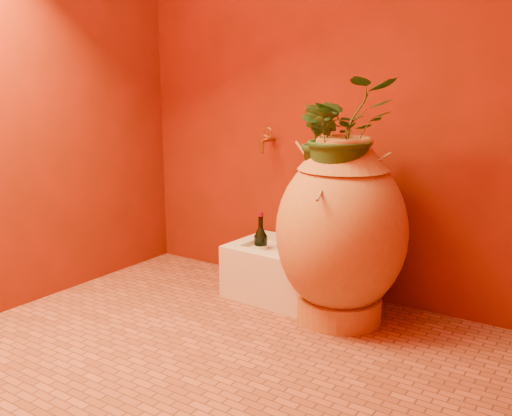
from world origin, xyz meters
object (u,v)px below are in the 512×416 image
Objects in this scene: wine_bottle_a at (300,260)px; wall_tap at (267,139)px; stone_basin at (288,274)px; wine_bottle_c at (261,247)px; amphora at (341,231)px; wine_bottle_b at (305,252)px.

wine_bottle_a is 2.02× the size of wall_tap.
wine_bottle_c is (-0.16, -0.04, 0.14)m from stone_basin.
wall_tap is (-0.63, 0.28, 0.40)m from amphora.
amphora reaches higher than wine_bottle_b.
wine_bottle_a is at bearing -72.63° from wine_bottle_b.
stone_basin is 4.53× the size of wall_tap.
stone_basin is 2.16× the size of wine_bottle_b.
stone_basin is 0.80m from wall_tap.
wall_tap is at bearing 156.20° from amphora.
wine_bottle_b is at bearing 152.93° from amphora.
wine_bottle_b is 0.95× the size of wine_bottle_c.
amphora is 0.37m from wine_bottle_b.
wine_bottle_a is 0.29m from wine_bottle_c.
wall_tap is at bearing 146.09° from wine_bottle_a.
wine_bottle_b is (0.08, 0.04, 0.13)m from stone_basin.
wine_bottle_c reaches higher than stone_basin.
wine_bottle_b is at bearing 18.49° from wine_bottle_c.
wine_bottle_b is at bearing -20.96° from wall_tap.
wine_bottle_a is 0.13m from wine_bottle_b.
wall_tap is (-0.38, 0.26, 0.60)m from wine_bottle_a.
wine_bottle_c reaches higher than wine_bottle_a.
stone_basin is at bearing 13.21° from wine_bottle_c.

